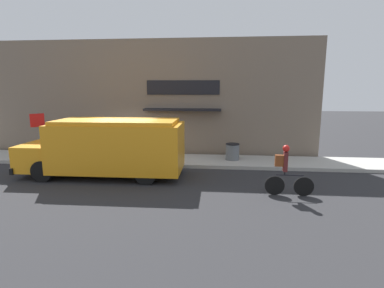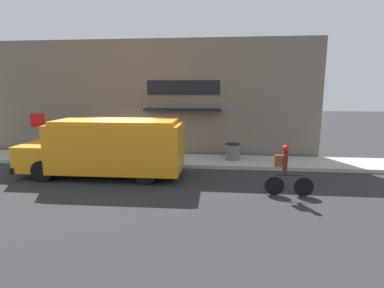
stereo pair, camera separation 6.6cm
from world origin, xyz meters
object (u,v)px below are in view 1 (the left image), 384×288
Objects in this scene: school_bus at (109,147)px; cyclist at (286,171)px; stop_sign_post at (38,128)px; trash_bin at (232,152)px.

school_bus is 3.80× the size of cyclist.
stop_sign_post is at bearing 162.78° from cyclist.
trash_bin is (4.80, 2.57, -0.63)m from school_bus.
stop_sign_post is at bearing 154.28° from school_bus.
school_bus is at bearing 167.28° from cyclist.
stop_sign_post is (-10.32, 3.40, 0.77)m from cyclist.
trash_bin is at bearing 4.63° from stop_sign_post.
cyclist is 4.39m from trash_bin.
stop_sign_post reaches higher than trash_bin.
stop_sign_post is at bearing -175.37° from trash_bin.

